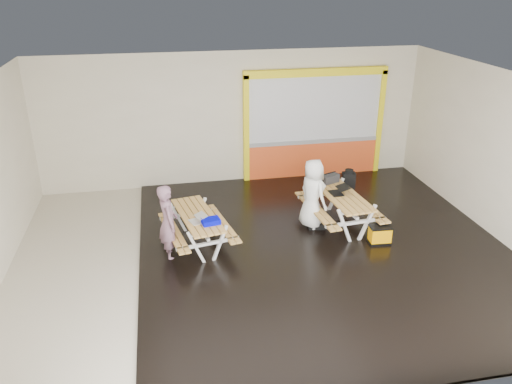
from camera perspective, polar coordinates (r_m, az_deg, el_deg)
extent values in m
cube|color=beige|center=(10.38, 0.97, -7.05)|extent=(10.00, 8.00, 0.01)
cube|color=white|center=(9.10, 1.12, 12.30)|extent=(10.00, 8.00, 0.01)
cube|color=beige|center=(13.35, -2.60, 8.23)|extent=(10.00, 0.01, 3.50)
cube|color=beige|center=(6.20, 8.97, -11.59)|extent=(10.00, 0.01, 3.50)
cube|color=beige|center=(11.67, 25.88, 3.54)|extent=(0.01, 8.00, 3.50)
cube|color=black|center=(10.67, 7.59, -6.19)|extent=(7.50, 7.98, 0.05)
cube|color=#ED5320|center=(14.14, 6.40, 3.68)|extent=(3.60, 0.12, 1.00)
cube|color=gray|center=(13.97, 6.50, 5.72)|extent=(3.60, 0.14, 0.10)
cube|color=silver|center=(13.72, 6.66, 9.35)|extent=(3.60, 0.08, 1.72)
cube|color=yellow|center=(13.40, -1.12, 6.98)|extent=(0.14, 0.16, 2.90)
cube|color=yellow|center=(14.50, 13.73, 7.60)|extent=(0.14, 0.16, 2.90)
cube|color=yellow|center=(13.50, 6.89, 13.27)|extent=(3.88, 0.16, 0.20)
cube|color=#DBA657|center=(10.32, -8.06, -2.88)|extent=(0.47, 1.85, 0.04)
cube|color=#DBA657|center=(10.35, -7.35, -2.76)|extent=(0.47, 1.85, 0.04)
cube|color=#DBA657|center=(10.37, -6.65, -2.64)|extent=(0.47, 1.85, 0.04)
cube|color=#DBA657|center=(10.41, -5.95, -2.52)|extent=(0.47, 1.85, 0.04)
cube|color=#DBA657|center=(10.44, -5.26, -2.40)|extent=(0.47, 1.85, 0.04)
cube|color=white|center=(9.87, -6.77, -6.28)|extent=(0.35, 0.12, 0.74)
cube|color=white|center=(9.99, -4.10, -5.78)|extent=(0.35, 0.12, 0.74)
cube|color=white|center=(9.91, -5.44, -5.82)|extent=(1.26, 0.30, 0.06)
cube|color=white|center=(9.79, -5.49, -4.59)|extent=(0.63, 0.18, 0.06)
cube|color=white|center=(11.08, -8.79, -2.87)|extent=(0.35, 0.12, 0.74)
cube|color=white|center=(11.19, -6.39, -2.46)|extent=(0.35, 0.12, 0.74)
cube|color=white|center=(11.12, -7.59, -2.47)|extent=(1.26, 0.30, 0.06)
cube|color=white|center=(11.01, -7.66, -1.34)|extent=(0.63, 0.18, 0.06)
cube|color=white|center=(10.46, -6.60, -3.55)|extent=(0.35, 1.51, 0.06)
cube|color=#DBA657|center=(10.39, -9.63, -4.53)|extent=(0.47, 1.84, 0.04)
cube|color=#DBA657|center=(10.41, -8.96, -4.42)|extent=(0.47, 1.84, 0.04)
cube|color=#DBA657|center=(10.61, -4.25, -3.59)|extent=(0.47, 1.84, 0.04)
cube|color=#DBA657|center=(10.64, -3.61, -3.48)|extent=(0.47, 1.84, 0.04)
cube|color=#DBA657|center=(11.15, 8.22, -0.43)|extent=(0.33, 2.04, 0.04)
cube|color=#DBA657|center=(11.21, 8.90, -0.34)|extent=(0.33, 2.04, 0.04)
cube|color=#DBA657|center=(11.27, 9.56, -0.25)|extent=(0.33, 2.04, 0.04)
cube|color=#DBA657|center=(11.33, 10.22, -0.17)|extent=(0.33, 2.04, 0.04)
cube|color=#DBA657|center=(11.39, 10.87, -0.08)|extent=(0.33, 2.04, 0.04)
cube|color=white|center=(10.69, 9.94, -3.80)|extent=(0.38, 0.10, 0.82)
cube|color=white|center=(10.92, 12.43, -3.40)|extent=(0.38, 0.10, 0.82)
cube|color=white|center=(10.78, 11.22, -3.38)|extent=(1.39, 0.20, 0.06)
cube|color=white|center=(10.67, 11.33, -2.12)|extent=(0.69, 0.13, 0.06)
cube|color=white|center=(11.94, 6.71, -0.55)|extent=(0.38, 0.10, 0.82)
cube|color=white|center=(12.15, 9.00, -0.25)|extent=(0.38, 0.10, 0.82)
cube|color=white|center=(12.03, 7.88, -0.20)|extent=(1.39, 0.20, 0.06)
cube|color=white|center=(11.92, 7.95, 0.96)|extent=(0.69, 0.13, 0.06)
cube|color=white|center=(11.35, 9.49, -1.19)|extent=(0.22, 1.67, 0.06)
cube|color=#DBA657|center=(11.15, 6.54, -2.07)|extent=(0.32, 2.04, 0.04)
cube|color=#DBA657|center=(11.20, 7.19, -1.98)|extent=(0.32, 2.04, 0.04)
cube|color=#DBA657|center=(11.60, 11.64, -1.35)|extent=(0.32, 2.04, 0.04)
cube|color=#DBA657|center=(11.67, 12.24, -1.26)|extent=(0.32, 2.04, 0.04)
imported|color=#7F5A6C|center=(10.05, -9.90, -3.39)|extent=(0.47, 0.63, 1.57)
imported|color=white|center=(11.07, 6.43, -0.18)|extent=(0.74, 0.89, 1.56)
cube|color=silver|center=(10.07, -6.86, -3.35)|extent=(0.29, 0.34, 0.02)
cube|color=silver|center=(10.07, -6.24, -2.67)|extent=(0.28, 0.34, 0.06)
cube|color=silver|center=(10.07, -6.27, -2.68)|extent=(0.24, 0.30, 0.05)
cube|color=black|center=(11.23, 9.03, -0.14)|extent=(0.27, 0.36, 0.02)
cube|color=black|center=(11.24, 9.80, 0.52)|extent=(0.25, 0.36, 0.07)
cube|color=silver|center=(11.24, 9.77, 0.52)|extent=(0.21, 0.32, 0.06)
cube|color=#0002C7|center=(9.96, -5.13, -3.30)|extent=(0.39, 0.30, 0.10)
cube|color=black|center=(11.77, 8.33, 1.52)|extent=(0.48, 0.36, 0.19)
cylinder|color=black|center=(11.72, 8.37, 2.14)|extent=(0.31, 0.14, 0.03)
cube|color=black|center=(12.23, 10.39, 1.20)|extent=(0.34, 0.25, 0.44)
cylinder|color=black|center=(12.14, 10.48, 2.25)|extent=(0.23, 0.23, 0.11)
cube|color=black|center=(11.34, 6.83, -3.68)|extent=(0.40, 0.32, 0.14)
cube|color=black|center=(10.99, 13.72, -5.47)|extent=(0.47, 0.32, 0.05)
cube|color=#E39100|center=(10.91, 13.81, -4.69)|extent=(0.44, 0.30, 0.34)
cube|color=black|center=(10.83, 13.90, -3.85)|extent=(0.47, 0.32, 0.03)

